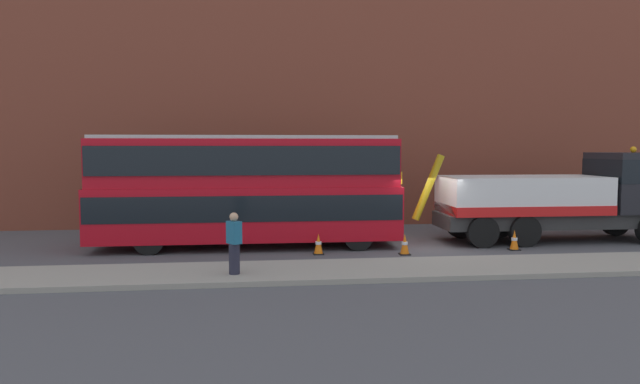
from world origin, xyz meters
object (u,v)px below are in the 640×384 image
traffic_cone_midway (405,245)px  recovery_tow_truck (566,196)px  double_decker_bus (247,186)px  traffic_cone_near_bus (318,244)px  pedestrian_onlooker (234,244)px  traffic_cone_near_truck (514,241)px

traffic_cone_midway → recovery_tow_truck: bearing=16.7°
double_decker_bus → traffic_cone_near_bus: double_decker_bus is taller
double_decker_bus → traffic_cone_midway: (5.30, -2.09, -1.89)m
pedestrian_onlooker → traffic_cone_near_bus: bearing=14.1°
double_decker_bus → traffic_cone_near_truck: (9.40, -1.70, -1.89)m
traffic_cone_near_truck → pedestrian_onlooker: bearing=-160.6°
traffic_cone_near_truck → traffic_cone_near_bus: bearing=179.9°
traffic_cone_near_bus → traffic_cone_midway: same height
double_decker_bus → pedestrian_onlooker: bearing=-93.4°
traffic_cone_near_bus → traffic_cone_midway: (2.90, -0.42, 0.00)m
recovery_tow_truck → pedestrian_onlooker: bearing=-157.5°
pedestrian_onlooker → traffic_cone_near_bus: size_ratio=2.38×
recovery_tow_truck → traffic_cone_midway: recovery_tow_truck is taller
double_decker_bus → traffic_cone_near_truck: double_decker_bus is taller
pedestrian_onlooker → traffic_cone_midway: bearing=-9.1°
traffic_cone_near_truck → double_decker_bus: bearing=169.8°
traffic_cone_midway → traffic_cone_near_truck: same height
recovery_tow_truck → pedestrian_onlooker: size_ratio=5.94×
traffic_cone_midway → traffic_cone_near_truck: (4.09, 0.40, 0.00)m
traffic_cone_near_truck → traffic_cone_midway: bearing=-174.4°
pedestrian_onlooker → recovery_tow_truck: bearing=-15.2°
double_decker_bus → traffic_cone_near_truck: 9.73m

